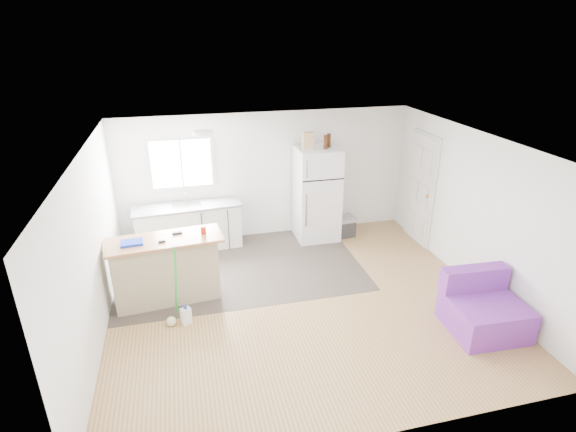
{
  "coord_description": "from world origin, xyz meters",
  "views": [
    {
      "loc": [
        -1.55,
        -5.49,
        3.82
      ],
      "look_at": [
        -0.03,
        0.7,
        1.11
      ],
      "focal_mm": 28.0,
      "sensor_mm": 36.0,
      "label": 1
    }
  ],
  "objects_px": {
    "refrigerator": "(317,194)",
    "cardboard_box": "(308,141)",
    "peninsula": "(166,269)",
    "kitchen_cabinets": "(189,227)",
    "cleaner_jug": "(186,316)",
    "purple_seat": "(483,310)",
    "bottle_left": "(326,142)",
    "mop": "(173,309)",
    "blue_tray": "(132,243)",
    "red_cup": "(203,230)",
    "bottle_right": "(329,140)",
    "cooler": "(341,227)"
  },
  "relations": [
    {
      "from": "blue_tray",
      "to": "bottle_left",
      "type": "height_order",
      "value": "bottle_left"
    },
    {
      "from": "refrigerator",
      "to": "cardboard_box",
      "type": "xyz_separation_m",
      "value": [
        -0.2,
        -0.03,
        1.04
      ]
    },
    {
      "from": "red_cup",
      "to": "cardboard_box",
      "type": "relative_size",
      "value": 0.4
    },
    {
      "from": "cardboard_box",
      "to": "kitchen_cabinets",
      "type": "bearing_deg",
      "value": 176.92
    },
    {
      "from": "refrigerator",
      "to": "cardboard_box",
      "type": "distance_m",
      "value": 1.06
    },
    {
      "from": "peninsula",
      "to": "blue_tray",
      "type": "height_order",
      "value": "blue_tray"
    },
    {
      "from": "kitchen_cabinets",
      "to": "cardboard_box",
      "type": "xyz_separation_m",
      "value": [
        2.21,
        -0.12,
        1.5
      ]
    },
    {
      "from": "bottle_left",
      "to": "mop",
      "type": "bearing_deg",
      "value": -143.52
    },
    {
      "from": "cleaner_jug",
      "to": "bottle_right",
      "type": "height_order",
      "value": "bottle_right"
    },
    {
      "from": "refrigerator",
      "to": "purple_seat",
      "type": "bearing_deg",
      "value": -67.83
    },
    {
      "from": "refrigerator",
      "to": "cleaner_jug",
      "type": "relative_size",
      "value": 6.13
    },
    {
      "from": "peninsula",
      "to": "cardboard_box",
      "type": "relative_size",
      "value": 5.61
    },
    {
      "from": "cardboard_box",
      "to": "bottle_left",
      "type": "xyz_separation_m",
      "value": [
        0.31,
        -0.07,
        -0.03
      ]
    },
    {
      "from": "red_cup",
      "to": "cleaner_jug",
      "type": "bearing_deg",
      "value": -115.76
    },
    {
      "from": "peninsula",
      "to": "refrigerator",
      "type": "relative_size",
      "value": 0.94
    },
    {
      "from": "cleaner_jug",
      "to": "blue_tray",
      "type": "distance_m",
      "value": 1.27
    },
    {
      "from": "refrigerator",
      "to": "red_cup",
      "type": "bearing_deg",
      "value": -145.56
    },
    {
      "from": "refrigerator",
      "to": "blue_tray",
      "type": "bearing_deg",
      "value": -153.37
    },
    {
      "from": "refrigerator",
      "to": "mop",
      "type": "relative_size",
      "value": 1.46
    },
    {
      "from": "kitchen_cabinets",
      "to": "peninsula",
      "type": "distance_m",
      "value": 1.69
    },
    {
      "from": "peninsula",
      "to": "mop",
      "type": "distance_m",
      "value": 0.71
    },
    {
      "from": "refrigerator",
      "to": "bottle_left",
      "type": "height_order",
      "value": "bottle_left"
    },
    {
      "from": "refrigerator",
      "to": "cardboard_box",
      "type": "bearing_deg",
      "value": -171.21
    },
    {
      "from": "cooler",
      "to": "cleaner_jug",
      "type": "bearing_deg",
      "value": -150.96
    },
    {
      "from": "blue_tray",
      "to": "cardboard_box",
      "type": "bearing_deg",
      "value": 27.68
    },
    {
      "from": "red_cup",
      "to": "bottle_right",
      "type": "relative_size",
      "value": 0.48
    },
    {
      "from": "peninsula",
      "to": "mop",
      "type": "xyz_separation_m",
      "value": [
        0.06,
        -0.65,
        -0.28
      ]
    },
    {
      "from": "blue_tray",
      "to": "bottle_left",
      "type": "distance_m",
      "value": 3.75
    },
    {
      "from": "kitchen_cabinets",
      "to": "mop",
      "type": "xyz_separation_m",
      "value": [
        -0.33,
        -2.29,
        -0.2
      ]
    },
    {
      "from": "bottle_left",
      "to": "bottle_right",
      "type": "bearing_deg",
      "value": 46.35
    },
    {
      "from": "bottle_right",
      "to": "refrigerator",
      "type": "bearing_deg",
      "value": 179.23
    },
    {
      "from": "kitchen_cabinets",
      "to": "peninsula",
      "type": "height_order",
      "value": "kitchen_cabinets"
    },
    {
      "from": "cardboard_box",
      "to": "refrigerator",
      "type": "bearing_deg",
      "value": 8.79
    },
    {
      "from": "refrigerator",
      "to": "peninsula",
      "type": "bearing_deg",
      "value": -150.99
    },
    {
      "from": "peninsula",
      "to": "kitchen_cabinets",
      "type": "bearing_deg",
      "value": 71.48
    },
    {
      "from": "peninsula",
      "to": "refrigerator",
      "type": "height_order",
      "value": "refrigerator"
    },
    {
      "from": "blue_tray",
      "to": "red_cup",
      "type": "bearing_deg",
      "value": 5.38
    },
    {
      "from": "cooler",
      "to": "bottle_left",
      "type": "xyz_separation_m",
      "value": [
        -0.39,
        -0.01,
        1.71
      ]
    },
    {
      "from": "peninsula",
      "to": "mop",
      "type": "bearing_deg",
      "value": -90.09
    },
    {
      "from": "red_cup",
      "to": "bottle_left",
      "type": "bearing_deg",
      "value": 31.42
    },
    {
      "from": "kitchen_cabinets",
      "to": "peninsula",
      "type": "relative_size",
      "value": 1.16
    },
    {
      "from": "peninsula",
      "to": "bottle_right",
      "type": "distance_m",
      "value": 3.65
    },
    {
      "from": "blue_tray",
      "to": "bottle_right",
      "type": "distance_m",
      "value": 3.87
    },
    {
      "from": "cooler",
      "to": "kitchen_cabinets",
      "type": "bearing_deg",
      "value": 170.3
    },
    {
      "from": "red_cup",
      "to": "purple_seat",
      "type": "bearing_deg",
      "value": -26.59
    },
    {
      "from": "cooler",
      "to": "cardboard_box",
      "type": "relative_size",
      "value": 1.8
    },
    {
      "from": "purple_seat",
      "to": "blue_tray",
      "type": "height_order",
      "value": "blue_tray"
    },
    {
      "from": "mop",
      "to": "bottle_left",
      "type": "height_order",
      "value": "bottle_left"
    },
    {
      "from": "mop",
      "to": "red_cup",
      "type": "height_order",
      "value": "mop"
    },
    {
      "from": "peninsula",
      "to": "purple_seat",
      "type": "bearing_deg",
      "value": -28.17
    }
  ]
}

